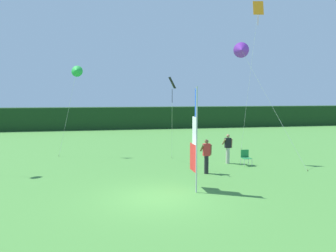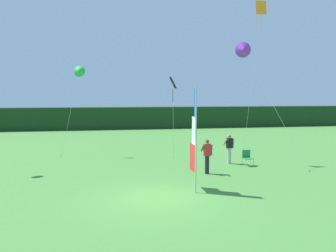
{
  "view_description": "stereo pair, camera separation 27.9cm",
  "coord_description": "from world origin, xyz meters",
  "views": [
    {
      "loc": [
        -2.12,
        -12.84,
        4.03
      ],
      "look_at": [
        0.91,
        2.38,
        2.62
      ],
      "focal_mm": 36.24,
      "sensor_mm": 36.0,
      "label": 1
    },
    {
      "loc": [
        -1.84,
        -12.89,
        4.03
      ],
      "look_at": [
        0.91,
        2.38,
        2.62
      ],
      "focal_mm": 36.24,
      "sensor_mm": 36.0,
      "label": 2
    }
  ],
  "objects": [
    {
      "name": "folding_chair",
      "position": [
        6.04,
        5.2,
        0.51
      ],
      "size": [
        0.51,
        0.51,
        0.89
      ],
      "color": "#BCBCC1",
      "rests_on": "ground"
    },
    {
      "name": "distant_treeline",
      "position": [
        0.0,
        28.45,
        1.3
      ],
      "size": [
        80.0,
        2.4,
        2.6
      ],
      "primitive_type": "cube",
      "color": "#193819",
      "rests_on": "ground"
    },
    {
      "name": "kite_orange_diamond_3",
      "position": [
        8.87,
        9.99,
        9.67
      ],
      "size": [
        1.15,
        0.99,
        10.67
      ],
      "color": "brown",
      "rests_on": "ground"
    },
    {
      "name": "banner_flag",
      "position": [
        1.73,
        0.75,
        2.11
      ],
      "size": [
        0.06,
        1.03,
        4.4
      ],
      "color": "#B7B7BC",
      "rests_on": "ground"
    },
    {
      "name": "person_mid_field",
      "position": [
        3.18,
        3.65,
        0.95
      ],
      "size": [
        0.55,
        0.48,
        1.78
      ],
      "color": "black",
      "rests_on": "ground"
    },
    {
      "name": "kite_green_delta_1",
      "position": [
        -3.64,
        10.46,
        5.63
      ],
      "size": [
        1.68,
        0.55,
        6.05
      ],
      "color": "brown",
      "rests_on": "ground"
    },
    {
      "name": "kite_purple_delta_4",
      "position": [
        6.07,
        6.15,
        6.67
      ],
      "size": [
        3.11,
        3.39,
        7.16
      ],
      "color": "brown",
      "rests_on": "ground"
    },
    {
      "name": "person_near_banner",
      "position": [
        5.23,
        5.92,
        0.93
      ],
      "size": [
        0.55,
        0.48,
        1.74
      ],
      "color": "#B7B2A3",
      "rests_on": "ground"
    },
    {
      "name": "ground_plane",
      "position": [
        0.0,
        0.0,
        0.0
      ],
      "size": [
        120.0,
        120.0,
        0.0
      ],
      "primitive_type": "plane",
      "color": "#478438"
    },
    {
      "name": "kite_black_diamond_2",
      "position": [
        1.58,
        4.65,
        4.32
      ],
      "size": [
        0.98,
        4.14,
        4.98
      ],
      "color": "brown",
      "rests_on": "ground"
    }
  ]
}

